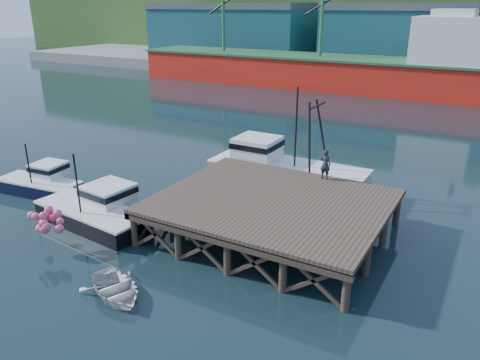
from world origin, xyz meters
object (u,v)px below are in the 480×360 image
Objects in this scene: boat_navy at (42,182)px; boat_black at (96,210)px; trawler at (285,169)px; dinghy at (116,289)px; dockworker at (325,164)px.

boat_black reaches higher than boat_navy.
boat_black is 0.71× the size of trawler.
boat_navy is 14.46m from dinghy.
boat_navy is 0.57× the size of trawler.
trawler is (7.21, 10.25, 0.64)m from boat_black.
dinghy is at bearing 76.45° from dockworker.
boat_black is 12.55m from trawler.
boat_black reaches higher than dockworker.
dinghy is (-1.09, -15.14, -1.10)m from trawler.
boat_black is at bearing 43.20° from dockworker.
dinghy is at bearing -33.40° from boat_navy.
trawler is at bearing 60.33° from boat_black.
trawler reaches higher than boat_navy.
dockworker is (3.57, -2.10, 1.57)m from trawler.
dockworker is (10.78, 8.15, 2.20)m from boat_black.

